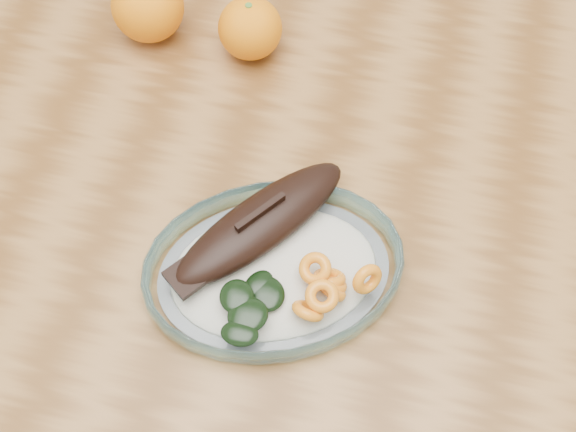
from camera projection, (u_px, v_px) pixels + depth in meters
The scene contains 5 objects.
ground at pixel (255, 371), 1.45m from camera, with size 3.00×3.00×0.00m, color slate.
dining_table at pixel (234, 213), 0.89m from camera, with size 1.20×0.80×0.75m.
plated_meal at pixel (273, 266), 0.72m from camera, with size 0.62×0.62×0.08m.
orange_left at pixel (148, 7), 0.86m from camera, with size 0.09×0.09×0.09m, color orange.
orange_right at pixel (250, 28), 0.85m from camera, with size 0.08×0.08×0.08m, color orange.
Camera 1 is at (0.17, -0.41, 1.42)m, focal length 45.00 mm.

